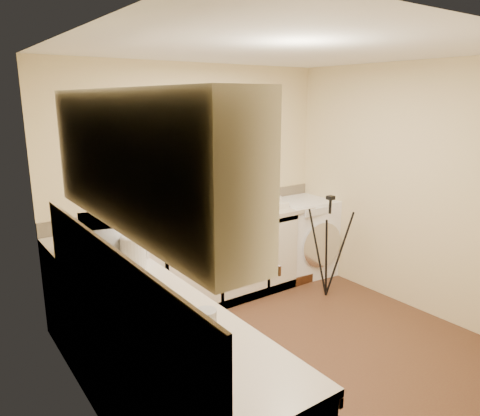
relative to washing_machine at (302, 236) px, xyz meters
The scene contains 33 objects.
floor 1.84m from the washing_machine, 137.42° to the right, with size 3.20×3.20×0.00m, color #523721.
ceiling 2.67m from the washing_machine, 137.42° to the right, with size 3.20×3.20×0.00m, color white.
wall_back 1.55m from the washing_machine, 167.33° to the left, with size 3.20×3.20×0.00m, color beige.
wall_front 3.10m from the washing_machine, 115.86° to the right, with size 3.20×3.20×0.00m, color beige.
wall_left 3.24m from the washing_machine, 157.51° to the right, with size 3.00×3.00×0.00m, color beige.
wall_right 1.46m from the washing_machine, 76.54° to the right, with size 3.00×3.00×0.00m, color beige.
base_cabinet_back 1.64m from the washing_machine, behind, with size 2.55×0.60×0.86m, color silver.
base_cabinet_left 3.01m from the washing_machine, 150.04° to the right, with size 0.54×2.40×0.86m, color silver.
worktop_back 1.38m from the washing_machine, behind, with size 3.20×0.60×0.04m, color beige.
worktop_left 3.04m from the washing_machine, 150.04° to the right, with size 0.60×2.40×0.04m, color beige.
upper_cabinet 3.48m from the washing_machine, 148.97° to the right, with size 0.28×1.90×0.70m, color silver.
splashback_left 3.33m from the washing_machine, 152.56° to the right, with size 0.02×2.40×0.45m, color beige.
splashback_back 1.44m from the washing_machine, 167.83° to the left, with size 3.20×0.02×0.14m, color beige.
window_glass 1.58m from the washing_machine, 165.87° to the left, with size 1.50×0.02×1.00m, color black.
window_blind 1.86m from the washing_machine, 167.09° to the left, with size 1.50×0.02×0.25m, color tan.
windowsill 1.27m from the washing_machine, 168.57° to the left, with size 1.60×0.14×0.03m, color white.
sink 1.20m from the washing_machine, behind, with size 0.82×0.46×0.03m, color tan.
faucet 1.26m from the washing_machine, behind, with size 0.03×0.03×0.24m, color silver.
washing_machine is the anchor object (origin of this frame).
laptop 2.01m from the washing_machine, behind, with size 0.46×0.42×0.28m.
kettle 2.71m from the washing_machine, 160.55° to the right, with size 0.18×0.18×0.24m, color silver.
dish_rack 0.75m from the washing_machine, behind, with size 0.43×0.32×0.06m, color silver.
tripod 0.70m from the washing_machine, 110.13° to the right, with size 0.55×0.55×1.11m, color black, non-canonical shape.
glass_jug 3.31m from the washing_machine, 141.99° to the right, with size 0.11×0.11×0.16m, color silver.
steel_jar 3.19m from the washing_machine, 146.76° to the right, with size 0.08×0.08×0.11m, color silver.
microwave 2.70m from the washing_machine, 168.02° to the right, with size 0.56×0.38×0.31m, color white.
plant_b 1.56m from the washing_machine, behind, with size 0.13×0.11×0.24m, color #999999.
plant_c 1.29m from the washing_machine, behind, with size 0.13×0.13×0.23m, color #999999.
plant_d 1.06m from the washing_machine, 166.00° to the left, with size 0.21×0.18×0.24m, color #999999.
soap_bottle_green 0.91m from the washing_machine, 158.63° to the left, with size 0.10×0.10×0.26m, color green.
soap_bottle_clear 0.80m from the washing_machine, 151.00° to the left, with size 0.08×0.08×0.17m, color #999999.
cup_back 0.60m from the washing_machine, 165.08° to the left, with size 0.12×0.12×0.09m, color white.
cup_left 3.18m from the washing_machine, 147.47° to the right, with size 0.10×0.10×0.10m, color beige.
Camera 1 is at (-2.33, -2.60, 2.11)m, focal length 33.59 mm.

